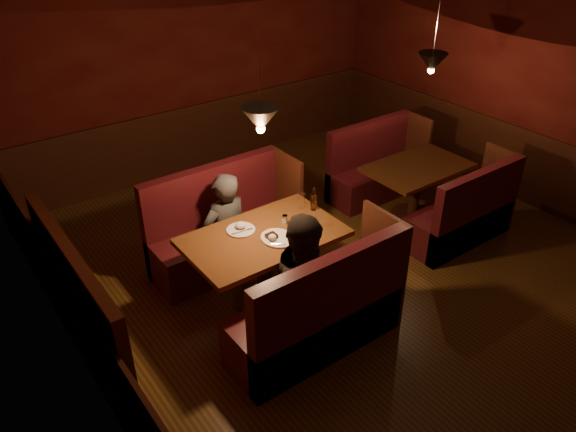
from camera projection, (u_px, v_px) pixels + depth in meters
room at (340, 197)px, 5.77m from camera, size 6.02×7.02×2.92m
main_table at (265, 250)px, 5.65m from camera, size 1.57×0.95×1.10m
main_bench_far at (223, 234)px, 6.42m from camera, size 1.72×0.62×1.18m
main_bench_near at (322, 318)px, 5.19m from camera, size 1.72×0.62×1.18m
second_table at (417, 179)px, 7.20m from camera, size 1.31×0.84×0.74m
second_bench_far at (374, 172)px, 7.87m from camera, size 1.45×0.54×1.03m
second_bench_near at (464, 218)px, 6.79m from camera, size 1.45×0.54×1.03m
diner_a at (224, 211)px, 6.04m from camera, size 0.60×0.42×1.58m
diner_b at (308, 263)px, 5.14m from camera, size 0.91×0.77×1.67m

